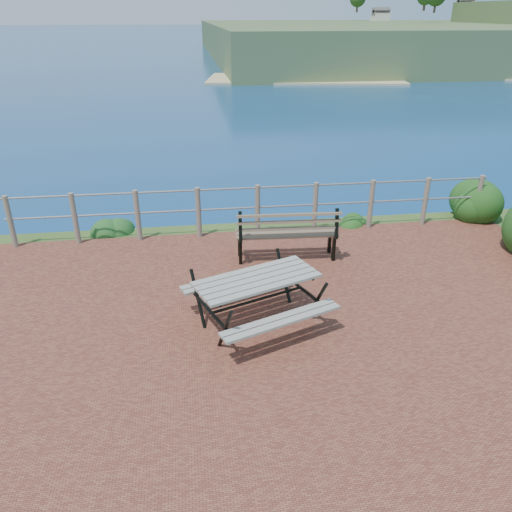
{
  "coord_description": "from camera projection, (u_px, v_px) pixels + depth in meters",
  "views": [
    {
      "loc": [
        -1.27,
        -5.7,
        3.99
      ],
      "look_at": [
        -0.37,
        0.85,
        0.75
      ],
      "focal_mm": 35.0,
      "sensor_mm": 36.0,
      "label": 1
    }
  ],
  "objects": [
    {
      "name": "picnic_table",
      "position": [
        257.0,
        296.0,
        6.9
      ],
      "size": [
        1.83,
        1.39,
        0.71
      ],
      "rotation": [
        0.0,
        0.0,
        0.37
      ],
      "color": "gray",
      "rests_on": "ground"
    },
    {
      "name": "safety_railing",
      "position": [
        258.0,
        207.0,
        9.71
      ],
      "size": [
        9.4,
        0.1,
        1.0
      ],
      "color": "#6B5B4C",
      "rests_on": "ground"
    },
    {
      "name": "shrub_lip_east",
      "position": [
        351.0,
        222.0,
        10.51
      ],
      "size": [
        0.66,
        0.66,
        0.36
      ],
      "primitive_type": "ellipsoid",
      "color": "#1B4916",
      "rests_on": "ground"
    },
    {
      "name": "shrub_lip_west",
      "position": [
        115.0,
        228.0,
        10.23
      ],
      "size": [
        0.7,
        0.7,
        0.42
      ],
      "primitive_type": "ellipsoid",
      "color": "#1F531F",
      "rests_on": "ground"
    },
    {
      "name": "park_bench",
      "position": [
        287.0,
        225.0,
        8.67
      ],
      "size": [
        1.8,
        0.53,
        1.0
      ],
      "rotation": [
        0.0,
        0.0,
        -0.05
      ],
      "color": "brown",
      "rests_on": "ground"
    },
    {
      "name": "shrub_right_edge",
      "position": [
        467.0,
        218.0,
        10.76
      ],
      "size": [
        0.96,
        0.96,
        1.38
      ],
      "primitive_type": "ellipsoid",
      "color": "#1B4916",
      "rests_on": "ground"
    },
    {
      "name": "ground",
      "position": [
        290.0,
        329.0,
        6.98
      ],
      "size": [
        10.0,
        7.0,
        0.12
      ],
      "primitive_type": "cube",
      "color": "brown",
      "rests_on": "ground"
    },
    {
      "name": "ocean",
      "position": [
        185.0,
        24.0,
        184.96
      ],
      "size": [
        1200.0,
        1200.0,
        0.0
      ],
      "primitive_type": "plane",
      "color": "#165785",
      "rests_on": "ground"
    }
  ]
}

